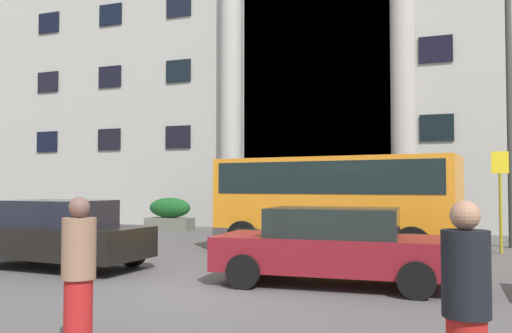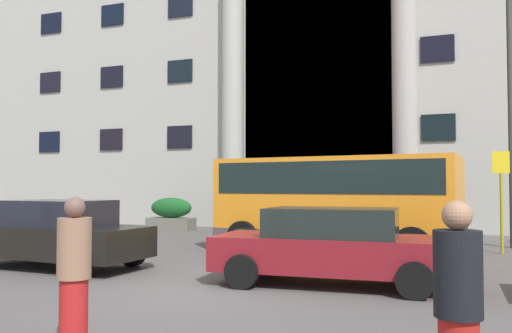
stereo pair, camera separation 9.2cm
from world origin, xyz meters
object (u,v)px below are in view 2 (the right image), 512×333
(motorcycle_far_end, at_px, (421,251))
(pedestrian_woman_dark_dress, at_px, (458,314))
(parked_hatchback_near, at_px, (57,234))
(motorcycle_near_kerb, at_px, (251,244))
(pedestrian_man_crossing, at_px, (74,276))
(lamppost_plaza_centre, at_px, (511,89))
(hedge_planter_far_east, at_px, (290,215))
(bus_stop_sign, at_px, (501,191))
(hedge_planter_entrance_left, at_px, (435,221))
(parked_sedan_second, at_px, (332,245))
(orange_minibus, at_px, (336,196))
(hedge_planter_east, at_px, (171,214))

(motorcycle_far_end, bearing_deg, pedestrian_woman_dark_dress, -78.48)
(parked_hatchback_near, height_order, motorcycle_near_kerb, parked_hatchback_near)
(parked_hatchback_near, bearing_deg, pedestrian_man_crossing, -44.31)
(parked_hatchback_near, xyz_separation_m, lamppost_plaza_centre, (10.04, 7.78, 3.97))
(hedge_planter_far_east, distance_m, pedestrian_man_crossing, 14.47)
(bus_stop_sign, relative_size, hedge_planter_entrance_left, 1.32)
(hedge_planter_entrance_left, distance_m, pedestrian_man_crossing, 14.91)
(hedge_planter_far_east, distance_m, parked_sedan_second, 9.93)
(pedestrian_woman_dark_dress, bearing_deg, lamppost_plaza_centre, 47.55)
(hedge_planter_far_east, bearing_deg, pedestrian_man_crossing, -82.39)
(orange_minibus, bearing_deg, bus_stop_sign, 27.55)
(pedestrian_man_crossing, bearing_deg, motorcycle_far_end, 164.22)
(parked_hatchback_near, bearing_deg, pedestrian_woman_dark_dress, -29.17)
(bus_stop_sign, distance_m, hedge_planter_east, 12.93)
(orange_minibus, distance_m, motorcycle_near_kerb, 3.05)
(motorcycle_near_kerb, relative_size, motorcycle_far_end, 1.00)
(orange_minibus, xyz_separation_m, pedestrian_man_crossing, (-0.85, -9.49, -0.69))
(hedge_planter_east, distance_m, hedge_planter_entrance_left, 10.50)
(hedge_planter_east, xyz_separation_m, parked_hatchback_near, (2.72, -9.93, 0.11))
(hedge_planter_east, height_order, motorcycle_far_end, hedge_planter_east)
(bus_stop_sign, distance_m, hedge_planter_entrance_left, 4.03)
(parked_sedan_second, xyz_separation_m, motorcycle_far_end, (1.48, 1.96, -0.27))
(parked_sedan_second, bearing_deg, hedge_planter_east, 129.84)
(orange_minibus, bearing_deg, hedge_planter_entrance_left, 71.16)
(parked_hatchback_near, relative_size, motorcycle_far_end, 2.09)
(hedge_planter_east, xyz_separation_m, lamppost_plaza_centre, (12.76, -2.15, 4.08))
(hedge_planter_entrance_left, xyz_separation_m, lamppost_plaza_centre, (2.27, -1.85, 4.10))
(parked_sedan_second, bearing_deg, lamppost_plaza_centre, 60.80)
(bus_stop_sign, bearing_deg, parked_sedan_second, -119.07)
(bus_stop_sign, distance_m, pedestrian_woman_dark_dress, 11.58)
(bus_stop_sign, distance_m, motorcycle_far_end, 4.66)
(hedge_planter_east, bearing_deg, pedestrian_man_crossing, -63.92)
(motorcycle_near_kerb, relative_size, pedestrian_man_crossing, 1.20)
(hedge_planter_entrance_left, height_order, motorcycle_near_kerb, hedge_planter_entrance_left)
(hedge_planter_entrance_left, height_order, motorcycle_far_end, hedge_planter_entrance_left)
(hedge_planter_far_east, xyz_separation_m, parked_hatchback_near, (-2.63, -9.41, 0.00))
(hedge_planter_east, relative_size, parked_sedan_second, 0.44)
(orange_minibus, xyz_separation_m, hedge_planter_entrance_left, (2.37, 5.06, -0.92))
(orange_minibus, height_order, parked_hatchback_near, orange_minibus)
(hedge_planter_far_east, distance_m, hedge_planter_east, 5.38)
(hedge_planter_entrance_left, height_order, lamppost_plaza_centre, lamppost_plaza_centre)
(orange_minibus, bearing_deg, motorcycle_near_kerb, -116.08)
(hedge_planter_east, xyz_separation_m, pedestrian_man_crossing, (7.27, -14.85, 0.22))
(hedge_planter_east, distance_m, parked_sedan_second, 13.26)
(motorcycle_far_end, distance_m, pedestrian_man_crossing, 7.75)
(hedge_planter_entrance_left, relative_size, motorcycle_near_kerb, 1.03)
(hedge_planter_entrance_left, relative_size, lamppost_plaza_centre, 0.26)
(hedge_planter_east, relative_size, motorcycle_near_kerb, 0.95)
(bus_stop_sign, distance_m, parked_hatchback_near, 11.48)
(parked_hatchback_near, distance_m, pedestrian_man_crossing, 6.70)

